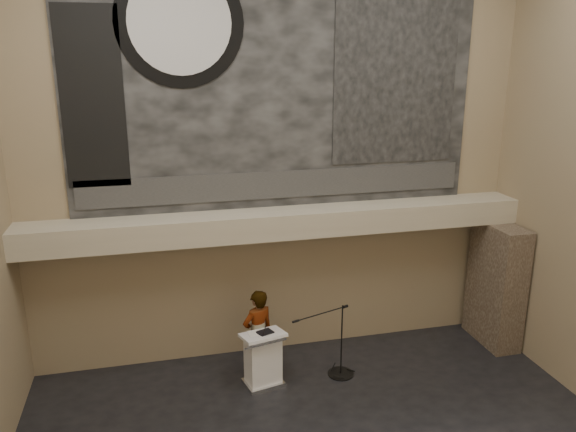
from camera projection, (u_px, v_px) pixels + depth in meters
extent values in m
cube|color=#90795B|center=(278.00, 154.00, 11.11)|extent=(10.00, 0.02, 8.50)
cube|color=#90795B|center=(552.00, 360.00, 3.65)|extent=(10.00, 0.02, 8.50)
cube|color=tan|center=(283.00, 223.00, 11.10)|extent=(10.00, 0.80, 0.50)
cylinder|color=#B2893D|center=(203.00, 243.00, 10.76)|extent=(0.04, 0.04, 0.06)
cylinder|color=#B2893D|center=(373.00, 230.00, 11.56)|extent=(0.04, 0.04, 0.06)
cube|color=black|center=(278.00, 79.00, 10.68)|extent=(8.00, 0.05, 5.00)
cube|color=#2D2D2D|center=(279.00, 185.00, 11.21)|extent=(7.76, 0.02, 0.55)
cylinder|color=black|center=(180.00, 22.00, 9.95)|extent=(2.30, 0.02, 2.30)
cylinder|color=silver|center=(180.00, 22.00, 9.93)|extent=(1.84, 0.02, 1.84)
cube|color=black|center=(396.00, 73.00, 11.16)|extent=(2.60, 0.02, 3.60)
cube|color=black|center=(92.00, 99.00, 9.94)|extent=(1.10, 0.02, 3.20)
cube|color=#423428|center=(496.00, 284.00, 12.19)|extent=(0.60, 1.40, 2.70)
cube|color=silver|center=(263.00, 382.00, 10.87)|extent=(0.81, 0.68, 0.08)
cube|color=white|center=(263.00, 359.00, 10.72)|extent=(0.70, 0.56, 0.96)
cube|color=white|center=(263.00, 335.00, 10.56)|extent=(0.90, 0.72, 0.14)
cube|color=black|center=(265.00, 332.00, 10.56)|extent=(0.34, 0.31, 0.04)
cube|color=silver|center=(254.00, 334.00, 10.54)|extent=(0.24, 0.31, 0.00)
imported|color=white|center=(258.00, 334.00, 10.94)|extent=(0.78, 0.65, 1.82)
cylinder|color=black|center=(341.00, 374.00, 11.22)|extent=(0.52, 0.52, 0.02)
cylinder|color=black|center=(342.00, 340.00, 11.01)|extent=(0.03, 0.03, 1.50)
cylinder|color=black|center=(320.00, 314.00, 10.53)|extent=(1.15, 0.41, 0.02)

